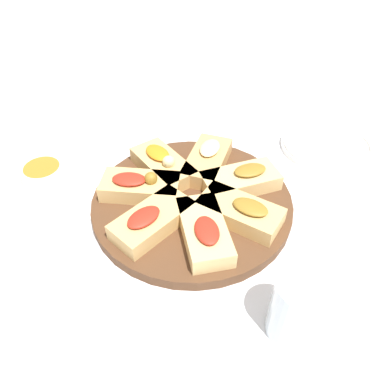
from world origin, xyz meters
TOP-DOWN VIEW (x-y plane):
  - ground_plane at (0.00, 0.00)m, footprint 3.00×3.00m
  - serving_board at (0.00, 0.00)m, footprint 0.36×0.36m
  - focaccia_slice_0 at (-0.09, 0.02)m, footprint 0.15×0.09m
  - focaccia_slice_1 at (-0.07, -0.07)m, footprint 0.14×0.14m
  - focaccia_slice_2 at (0.00, -0.09)m, footprint 0.07×0.14m
  - focaccia_slice_3 at (0.08, -0.05)m, footprint 0.15×0.13m
  - focaccia_slice_4 at (0.09, 0.03)m, footprint 0.15×0.11m
  - focaccia_slice_5 at (0.04, 0.09)m, footprint 0.11×0.15m
  - focaccia_slice_6 at (-0.04, 0.08)m, footprint 0.12×0.15m
  - plate_left at (-0.22, 0.26)m, footprint 0.20×0.20m
  - water_glass at (0.21, 0.17)m, footprint 0.07×0.07m
  - napkin_stack at (-0.29, -0.22)m, footprint 0.14×0.12m
  - dipping_bowl at (-0.03, -0.30)m, footprint 0.09×0.09m

SIDE VIEW (x-z plane):
  - ground_plane at x=0.00m, z-range 0.00..0.00m
  - napkin_stack at x=-0.29m, z-range 0.00..0.01m
  - plate_left at x=-0.22m, z-range 0.00..0.02m
  - serving_board at x=0.00m, z-range 0.00..0.02m
  - dipping_bowl at x=-0.03m, z-range 0.00..0.03m
  - focaccia_slice_0 at x=-0.09m, z-range 0.02..0.06m
  - focaccia_slice_3 at x=0.08m, z-range 0.02..0.06m
  - focaccia_slice_4 at x=0.09m, z-range 0.02..0.06m
  - focaccia_slice_5 at x=0.04m, z-range 0.02..0.06m
  - focaccia_slice_6 at x=-0.04m, z-range 0.02..0.06m
  - focaccia_slice_1 at x=-0.07m, z-range 0.01..0.06m
  - focaccia_slice_2 at x=0.00m, z-range 0.01..0.06m
  - water_glass at x=0.21m, z-range 0.00..0.10m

